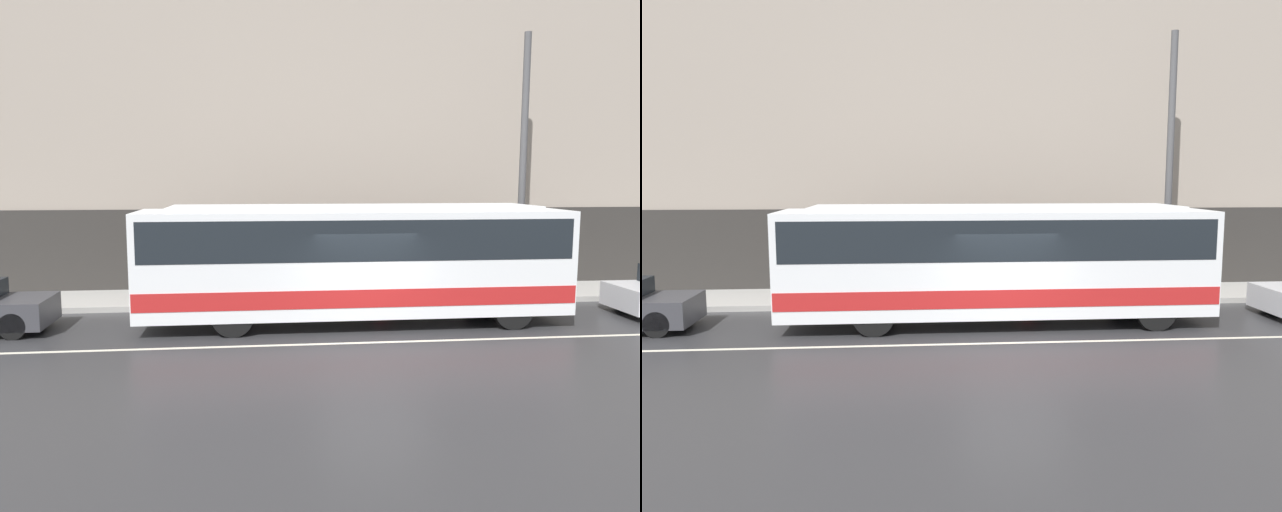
# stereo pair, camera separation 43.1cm
# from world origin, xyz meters

# --- Properties ---
(ground_plane) EXTENTS (60.00, 60.00, 0.00)m
(ground_plane) POSITION_xyz_m (0.00, 0.00, 0.00)
(ground_plane) COLOR #2D2D30
(sidewalk) EXTENTS (60.00, 2.83, 0.17)m
(sidewalk) POSITION_xyz_m (0.00, 5.41, 0.08)
(sidewalk) COLOR #A09E99
(sidewalk) RESTS_ON ground_plane
(building_facade) EXTENTS (60.00, 0.35, 13.82)m
(building_facade) POSITION_xyz_m (0.00, 6.97, 6.70)
(building_facade) COLOR gray
(building_facade) RESTS_ON ground_plane
(lane_stripe) EXTENTS (54.00, 0.14, 0.01)m
(lane_stripe) POSITION_xyz_m (0.00, 0.00, 0.00)
(lane_stripe) COLOR beige
(lane_stripe) RESTS_ON ground_plane
(transit_bus) EXTENTS (11.10, 2.52, 3.13)m
(transit_bus) POSITION_xyz_m (-0.10, 2.02, 1.76)
(transit_bus) COLOR white
(transit_bus) RESTS_ON ground_plane
(utility_pole_near) EXTENTS (0.22, 0.22, 8.07)m
(utility_pole_near) POSITION_xyz_m (5.68, 4.78, 4.20)
(utility_pole_near) COLOR #4C4C4F
(utility_pole_near) RESTS_ON sidewalk
(pedestrian_waiting) EXTENTS (0.36, 0.36, 1.66)m
(pedestrian_waiting) POSITION_xyz_m (1.61, 6.33, 0.94)
(pedestrian_waiting) COLOR maroon
(pedestrian_waiting) RESTS_ON sidewalk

